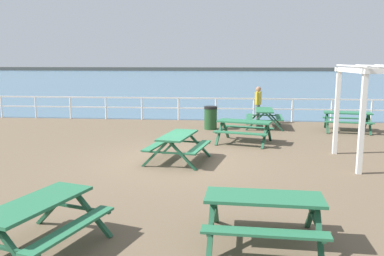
# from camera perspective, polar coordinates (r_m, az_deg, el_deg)

# --- Properties ---
(ground_plane) EXTENTS (30.00, 24.00, 0.20)m
(ground_plane) POSITION_cam_1_polar(r_m,az_deg,el_deg) (11.53, -2.44, -5.10)
(ground_plane) COLOR brown
(sea_band) EXTENTS (142.00, 90.00, 0.01)m
(sea_band) POSITION_cam_1_polar(r_m,az_deg,el_deg) (63.88, 4.03, 7.09)
(sea_band) COLOR #476B84
(sea_band) RESTS_ON ground
(distant_shoreline) EXTENTS (142.00, 6.00, 1.80)m
(distant_shoreline) POSITION_cam_1_polar(r_m,az_deg,el_deg) (106.84, 4.60, 8.11)
(distant_shoreline) COLOR #4C4C47
(distant_shoreline) RESTS_ON ground
(seaward_railing) EXTENTS (23.07, 0.07, 1.08)m
(seaward_railing) POSITION_cam_1_polar(r_m,az_deg,el_deg) (18.97, 0.72, 3.33)
(seaward_railing) COLOR white
(seaward_railing) RESTS_ON ground
(picnic_table_near_left) EXTENTS (1.82, 2.04, 0.80)m
(picnic_table_near_left) POSITION_cam_1_polar(r_m,az_deg,el_deg) (11.28, -2.03, -1.87)
(picnic_table_near_left) COLOR #286B47
(picnic_table_near_left) RESTS_ON ground
(picnic_table_mid_centre) EXTENTS (2.14, 1.93, 0.80)m
(picnic_table_mid_centre) POSITION_cam_1_polar(r_m,az_deg,el_deg) (13.89, 7.44, 0.25)
(picnic_table_mid_centre) COLOR #286B47
(picnic_table_mid_centre) RESTS_ON ground
(picnic_table_far_left) EXTENTS (1.87, 1.61, 0.80)m
(picnic_table_far_left) POSITION_cam_1_polar(r_m,az_deg,el_deg) (6.41, 10.14, -11.08)
(picnic_table_far_left) COLOR #286B47
(picnic_table_far_left) RESTS_ON ground
(picnic_table_far_right) EXTENTS (1.96, 2.16, 0.80)m
(picnic_table_far_right) POSITION_cam_1_polar(r_m,az_deg,el_deg) (6.52, -21.10, -11.23)
(picnic_table_far_right) COLOR #286B47
(picnic_table_far_right) RESTS_ON ground
(picnic_table_seaward) EXTENTS (2.00, 1.77, 0.80)m
(picnic_table_seaward) POSITION_cam_1_polar(r_m,az_deg,el_deg) (17.20, 21.19, 1.48)
(picnic_table_seaward) COLOR #286B47
(picnic_table_seaward) RESTS_ON ground
(picnic_table_corner) EXTENTS (1.63, 1.88, 0.80)m
(picnic_table_corner) POSITION_cam_1_polar(r_m,az_deg,el_deg) (17.20, 10.23, 1.98)
(picnic_table_corner) COLOR #286B47
(picnic_table_corner) RESTS_ON ground
(visitor) EXTENTS (0.32, 0.51, 1.66)m
(visitor) POSITION_cam_1_polar(r_m,az_deg,el_deg) (18.28, 9.36, 3.60)
(visitor) COLOR slate
(visitor) RESTS_ON ground
(litter_bin) EXTENTS (0.55, 0.55, 0.95)m
(litter_bin) POSITION_cam_1_polar(r_m,az_deg,el_deg) (16.57, 2.66, 1.47)
(litter_bin) COLOR #1E4723
(litter_bin) RESTS_ON ground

